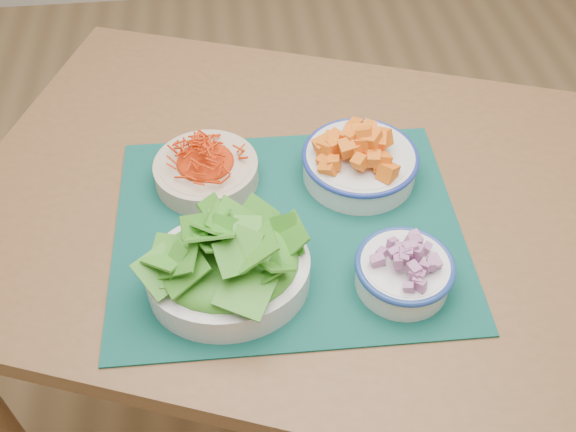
% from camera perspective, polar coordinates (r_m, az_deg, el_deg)
% --- Properties ---
extents(ground, '(4.00, 4.00, 0.00)m').
position_cam_1_polar(ground, '(1.80, 0.63, -12.38)').
color(ground, '#AA8252').
rests_on(ground, ground).
extents(table, '(1.49, 1.24, 0.75)m').
position_cam_1_polar(table, '(1.19, 3.32, -1.55)').
color(table, brown).
rests_on(table, ground).
extents(placemat, '(0.59, 0.49, 0.00)m').
position_cam_1_polar(placemat, '(1.08, 0.00, -1.15)').
color(placemat, '#07322D').
rests_on(placemat, table).
extents(carrot_bowl, '(0.19, 0.19, 0.07)m').
position_cam_1_polar(carrot_bowl, '(1.14, -7.31, 4.32)').
color(carrot_bowl, beige).
rests_on(carrot_bowl, placemat).
extents(squash_bowl, '(0.21, 0.21, 0.10)m').
position_cam_1_polar(squash_bowl, '(1.14, 6.47, 5.38)').
color(squash_bowl, silver).
rests_on(squash_bowl, placemat).
extents(lettuce_bowl, '(0.26, 0.23, 0.12)m').
position_cam_1_polar(lettuce_bowl, '(0.96, -5.40, -4.21)').
color(lettuce_bowl, silver).
rests_on(lettuce_bowl, placemat).
extents(onion_bowl, '(0.18, 0.18, 0.08)m').
position_cam_1_polar(onion_bowl, '(0.99, 10.30, -4.60)').
color(onion_bowl, white).
rests_on(onion_bowl, placemat).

